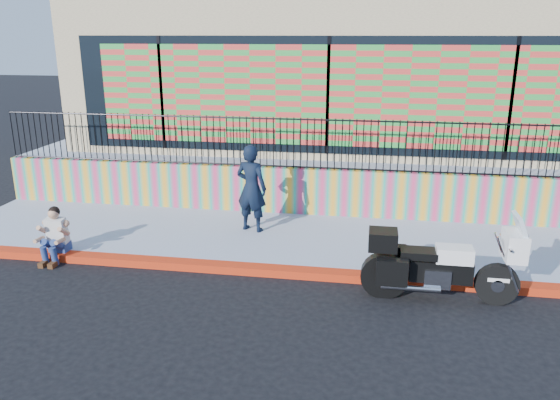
# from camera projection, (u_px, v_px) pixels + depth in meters

# --- Properties ---
(ground) EXTENTS (90.00, 90.00, 0.00)m
(ground) POSITION_uv_depth(u_px,v_px,m) (306.00, 277.00, 10.06)
(ground) COLOR black
(ground) RESTS_ON ground
(red_curb) EXTENTS (16.00, 0.30, 0.15)m
(red_curb) POSITION_uv_depth(u_px,v_px,m) (306.00, 273.00, 10.04)
(red_curb) COLOR red
(red_curb) RESTS_ON ground
(sidewalk) EXTENTS (16.00, 3.00, 0.15)m
(sidewalk) POSITION_uv_depth(u_px,v_px,m) (315.00, 241.00, 11.60)
(sidewalk) COLOR #9098AC
(sidewalk) RESTS_ON ground
(mural_wall) EXTENTS (16.00, 0.20, 1.10)m
(mural_wall) POSITION_uv_depth(u_px,v_px,m) (323.00, 192.00, 12.92)
(mural_wall) COLOR #D9396B
(mural_wall) RESTS_ON sidewalk
(metal_fence) EXTENTS (15.80, 0.04, 1.20)m
(metal_fence) POSITION_uv_depth(u_px,v_px,m) (324.00, 144.00, 12.59)
(metal_fence) COLOR black
(metal_fence) RESTS_ON mural_wall
(elevated_platform) EXTENTS (16.00, 10.00, 1.25)m
(elevated_platform) POSITION_uv_depth(u_px,v_px,m) (337.00, 151.00, 17.75)
(elevated_platform) COLOR #9098AC
(elevated_platform) RESTS_ON ground
(storefront_building) EXTENTS (14.00, 8.06, 4.00)m
(storefront_building) POSITION_uv_depth(u_px,v_px,m) (339.00, 69.00, 16.78)
(storefront_building) COLOR tan
(storefront_building) RESTS_ON elevated_platform
(police_motorcycle) EXTENTS (2.54, 0.84, 1.58)m
(police_motorcycle) POSITION_uv_depth(u_px,v_px,m) (438.00, 263.00, 9.02)
(police_motorcycle) COLOR black
(police_motorcycle) RESTS_ON ground
(police_officer) EXTENTS (0.80, 0.63, 1.91)m
(police_officer) POSITION_uv_depth(u_px,v_px,m) (251.00, 188.00, 11.75)
(police_officer) COLOR black
(police_officer) RESTS_ON sidewalk
(seated_man) EXTENTS (0.54, 0.71, 1.06)m
(seated_man) POSITION_uv_depth(u_px,v_px,m) (54.00, 240.00, 10.62)
(seated_man) COLOR navy
(seated_man) RESTS_ON ground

